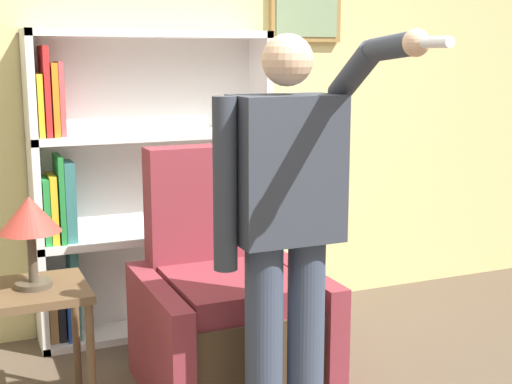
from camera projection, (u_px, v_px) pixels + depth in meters
name	position (u px, v px, depth m)	size (l,w,h in m)	color
wall_back	(180.00, 86.00, 4.15)	(8.00, 0.11, 2.80)	#DBCC84
bookcase	(135.00, 189.00, 3.99)	(1.34, 0.28, 1.71)	white
armchair	(227.00, 312.00, 3.43)	(0.82, 0.81, 1.14)	#4C3823
person_standing	(287.00, 223.00, 2.73)	(0.56, 0.78, 1.66)	#384256
side_table	(35.00, 311.00, 3.07)	(0.45, 0.45, 0.60)	brown
table_lamp	(30.00, 219.00, 2.99)	(0.26, 0.26, 0.40)	#4C4233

